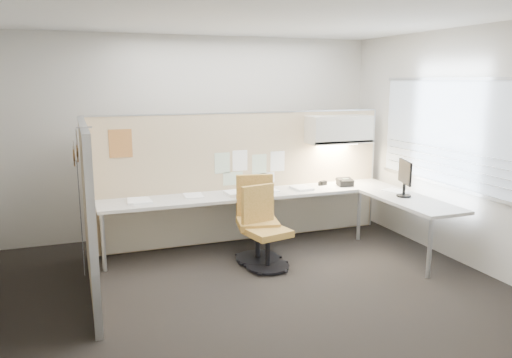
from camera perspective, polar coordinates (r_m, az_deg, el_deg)
name	(u,v)px	position (r m, az deg, el deg)	size (l,w,h in m)	color
floor	(243,289)	(5.46, -1.53, -12.41)	(5.50, 4.50, 0.01)	black
ceiling	(241,15)	(5.04, -1.70, 18.28)	(5.50, 4.50, 0.01)	white
wall_back	(192,136)	(7.22, -7.38, 4.89)	(5.50, 0.02, 2.80)	beige
wall_front	(362,214)	(3.07, 12.05, -3.90)	(5.50, 0.02, 2.80)	beige
wall_right	(458,147)	(6.48, 22.11, 3.44)	(0.02, 4.50, 2.80)	beige
window_pane	(458,134)	(6.45, 22.05, 4.76)	(0.01, 2.80, 1.30)	#ABB8C6
partition_back	(243,178)	(6.82, -1.53, 0.15)	(4.10, 0.06, 1.75)	#C8B58B
partition_left	(88,210)	(5.40, -18.62, -3.41)	(0.06, 2.20, 1.75)	#C8B58B
desk	(282,203)	(6.58, 2.96, -2.70)	(4.00, 2.07, 0.73)	beige
overhead_bin	(339,129)	(7.09, 9.43, 5.62)	(0.90, 0.36, 0.38)	beige
task_light_strip	(338,144)	(7.12, 9.38, 3.93)	(0.60, 0.06, 0.02)	#FFEABF
pinned_papers	(249,166)	(6.79, -0.81, 1.46)	(1.01, 0.00, 0.47)	#8CBF8C
poster	(121,143)	(6.38, -15.22, 3.94)	(0.28, 0.00, 0.35)	orange
chair_left	(264,231)	(5.89, 0.96, -5.94)	(0.53, 0.55, 0.96)	black
chair_right	(257,222)	(6.16, 0.07, -4.88)	(0.56, 0.58, 1.02)	black
monitor	(405,176)	(6.56, 16.64, 0.32)	(0.18, 0.43, 0.46)	black
phone	(345,182)	(7.09, 10.10, -0.37)	(0.23, 0.22, 0.12)	black
stapler	(323,183)	(7.09, 7.62, -0.51)	(0.14, 0.04, 0.05)	black
tape_dispenser	(323,183)	(7.10, 7.69, -0.45)	(0.10, 0.06, 0.06)	black
coat_hook	(77,168)	(4.74, -19.78, 1.22)	(0.18, 0.45, 1.36)	silver
paper_stack_0	(141,201)	(6.22, -12.97, -2.48)	(0.23, 0.30, 0.03)	white
paper_stack_1	(193,196)	(6.41, -7.19, -1.90)	(0.23, 0.30, 0.02)	white
paper_stack_2	(235,194)	(6.42, -2.43, -1.67)	(0.23, 0.30, 0.05)	white
paper_stack_3	(268,190)	(6.71, 1.35, -1.25)	(0.23, 0.30, 0.01)	white
paper_stack_4	(302,188)	(6.81, 5.23, -1.04)	(0.23, 0.30, 0.03)	white
paper_stack_5	(396,191)	(6.88, 15.66, -1.34)	(0.23, 0.30, 0.02)	white
paper_stack_6	(137,201)	(6.23, -13.42, -2.46)	(0.23, 0.30, 0.03)	white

